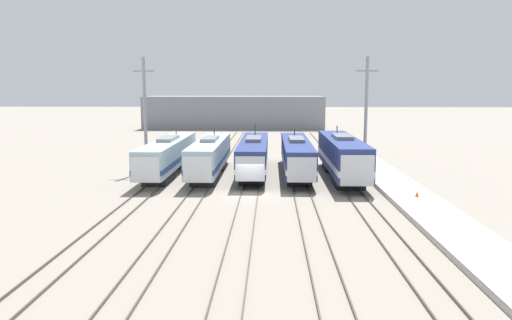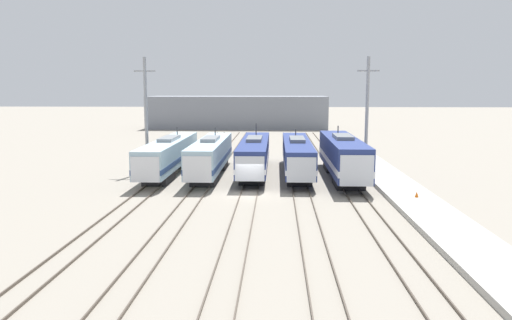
{
  "view_description": "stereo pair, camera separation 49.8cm",
  "coord_description": "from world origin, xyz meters",
  "px_view_note": "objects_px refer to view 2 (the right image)",
  "views": [
    {
      "loc": [
        1.84,
        -41.99,
        9.11
      ],
      "look_at": [
        0.44,
        4.21,
        2.41
      ],
      "focal_mm": 35.0,
      "sensor_mm": 36.0,
      "label": 1
    },
    {
      "loc": [
        2.34,
        -41.97,
        9.11
      ],
      "look_at": [
        0.44,
        4.21,
        2.41
      ],
      "focal_mm": 35.0,
      "sensor_mm": 36.0,
      "label": 2
    }
  ],
  "objects_px": {
    "locomotive_far_right": "(343,157)",
    "catenary_tower_right": "(367,114)",
    "locomotive_center": "(254,155)",
    "catenary_tower_left": "(146,113)",
    "locomotive_center_right": "(297,156)",
    "locomotive_far_left": "(168,155)",
    "traffic_cone": "(417,194)",
    "locomotive_center_left": "(210,156)"
  },
  "relations": [
    {
      "from": "catenary_tower_right",
      "to": "locomotive_center",
      "type": "bearing_deg",
      "value": -173.63
    },
    {
      "from": "locomotive_center_left",
      "to": "locomotive_far_left",
      "type": "bearing_deg",
      "value": 171.3
    },
    {
      "from": "traffic_cone",
      "to": "locomotive_far_right",
      "type": "bearing_deg",
      "value": 113.92
    },
    {
      "from": "catenary_tower_right",
      "to": "locomotive_center_left",
      "type": "bearing_deg",
      "value": -171.13
    },
    {
      "from": "locomotive_far_left",
      "to": "locomotive_center_right",
      "type": "xyz_separation_m",
      "value": [
        13.59,
        0.29,
        -0.02
      ]
    },
    {
      "from": "locomotive_far_left",
      "to": "locomotive_center_left",
      "type": "height_order",
      "value": "locomotive_center_left"
    },
    {
      "from": "locomotive_center",
      "to": "catenary_tower_right",
      "type": "bearing_deg",
      "value": 6.37
    },
    {
      "from": "locomotive_center_left",
      "to": "locomotive_center_right",
      "type": "distance_m",
      "value": 9.11
    },
    {
      "from": "catenary_tower_left",
      "to": "traffic_cone",
      "type": "xyz_separation_m",
      "value": [
        25.45,
        -13.89,
        -5.74
      ]
    },
    {
      "from": "catenary_tower_left",
      "to": "catenary_tower_right",
      "type": "xyz_separation_m",
      "value": [
        23.76,
        0.0,
        0.0
      ]
    },
    {
      "from": "catenary_tower_left",
      "to": "traffic_cone",
      "type": "distance_m",
      "value": 29.55
    },
    {
      "from": "locomotive_far_left",
      "to": "catenary_tower_right",
      "type": "relative_size",
      "value": 1.62
    },
    {
      "from": "locomotive_far_right",
      "to": "traffic_cone",
      "type": "distance_m",
      "value": 11.43
    },
    {
      "from": "catenary_tower_right",
      "to": "locomotive_far_left",
      "type": "bearing_deg",
      "value": -174.89
    },
    {
      "from": "locomotive_center",
      "to": "traffic_cone",
      "type": "xyz_separation_m",
      "value": [
        13.65,
        -12.55,
        -1.4
      ]
    },
    {
      "from": "locomotive_far_right",
      "to": "catenary_tower_left",
      "type": "bearing_deg",
      "value": 170.35
    },
    {
      "from": "locomotive_far_right",
      "to": "catenary_tower_left",
      "type": "distance_m",
      "value": 21.56
    },
    {
      "from": "catenary_tower_left",
      "to": "locomotive_far_left",
      "type": "bearing_deg",
      "value": -34.44
    },
    {
      "from": "locomotive_center_left",
      "to": "locomotive_center",
      "type": "distance_m",
      "value": 4.7
    },
    {
      "from": "locomotive_center",
      "to": "catenary_tower_left",
      "type": "relative_size",
      "value": 1.57
    },
    {
      "from": "traffic_cone",
      "to": "locomotive_center_left",
      "type": "bearing_deg",
      "value": 148.1
    },
    {
      "from": "catenary_tower_right",
      "to": "traffic_cone",
      "type": "relative_size",
      "value": 26.74
    },
    {
      "from": "locomotive_far_right",
      "to": "catenary_tower_right",
      "type": "xyz_separation_m",
      "value": [
        2.9,
        3.55,
        4.11
      ]
    },
    {
      "from": "traffic_cone",
      "to": "locomotive_far_left",
      "type": "bearing_deg",
      "value": 152.13
    },
    {
      "from": "locomotive_center_right",
      "to": "locomotive_center_left",
      "type": "bearing_deg",
      "value": -173.82
    },
    {
      "from": "catenary_tower_left",
      "to": "traffic_cone",
      "type": "bearing_deg",
      "value": -28.62
    },
    {
      "from": "locomotive_center_right",
      "to": "locomotive_center",
      "type": "bearing_deg",
      "value": 176.76
    },
    {
      "from": "locomotive_center",
      "to": "locomotive_far_right",
      "type": "relative_size",
      "value": 1.04
    },
    {
      "from": "locomotive_far_left",
      "to": "locomotive_center",
      "type": "xyz_separation_m",
      "value": [
        9.06,
        0.54,
        -0.02
      ]
    },
    {
      "from": "locomotive_far_left",
      "to": "traffic_cone",
      "type": "distance_m",
      "value": 25.73
    },
    {
      "from": "locomotive_far_right",
      "to": "catenary_tower_left",
      "type": "relative_size",
      "value": 1.5
    },
    {
      "from": "traffic_cone",
      "to": "locomotive_center",
      "type": "bearing_deg",
      "value": 137.39
    },
    {
      "from": "locomotive_center_right",
      "to": "catenary_tower_right",
      "type": "height_order",
      "value": "catenary_tower_right"
    },
    {
      "from": "locomotive_center_left",
      "to": "traffic_cone",
      "type": "height_order",
      "value": "locomotive_center_left"
    },
    {
      "from": "catenary_tower_right",
      "to": "catenary_tower_left",
      "type": "bearing_deg",
      "value": 180.0
    },
    {
      "from": "locomotive_far_left",
      "to": "traffic_cone",
      "type": "height_order",
      "value": "locomotive_far_left"
    },
    {
      "from": "locomotive_center_left",
      "to": "locomotive_center",
      "type": "bearing_deg",
      "value": 15.28
    },
    {
      "from": "locomotive_center_right",
      "to": "catenary_tower_left",
      "type": "relative_size",
      "value": 1.58
    },
    {
      "from": "locomotive_far_left",
      "to": "locomotive_center_right",
      "type": "height_order",
      "value": "locomotive_far_left"
    },
    {
      "from": "locomotive_center",
      "to": "catenary_tower_left",
      "type": "bearing_deg",
      "value": 173.55
    },
    {
      "from": "catenary_tower_left",
      "to": "locomotive_center_right",
      "type": "bearing_deg",
      "value": -5.57
    },
    {
      "from": "locomotive_center_right",
      "to": "traffic_cone",
      "type": "relative_size",
      "value": 42.21
    }
  ]
}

